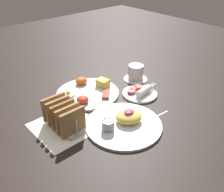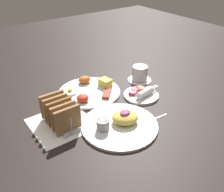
{
  "view_description": "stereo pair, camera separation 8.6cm",
  "coord_description": "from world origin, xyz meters",
  "px_view_note": "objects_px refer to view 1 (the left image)",
  "views": [
    {
      "loc": [
        -0.57,
        -0.66,
        0.59
      ],
      "look_at": [
        0.05,
        0.03,
        0.03
      ],
      "focal_mm": 40.0,
      "sensor_mm": 36.0,
      "label": 1
    },
    {
      "loc": [
        -0.5,
        -0.72,
        0.59
      ],
      "look_at": [
        0.05,
        0.03,
        0.03
      ],
      "focal_mm": 40.0,
      "sensor_mm": 36.0,
      "label": 2
    }
  ],
  "objects_px": {
    "toast_rack": "(63,115)",
    "coffee_cup": "(136,73)",
    "plate_breakfast": "(88,92)",
    "plate_foreground": "(124,122)",
    "plate_condiments": "(140,93)"
  },
  "relations": [
    {
      "from": "plate_breakfast",
      "to": "toast_rack",
      "type": "bearing_deg",
      "value": -147.08
    },
    {
      "from": "toast_rack",
      "to": "coffee_cup",
      "type": "height_order",
      "value": "toast_rack"
    },
    {
      "from": "plate_condiments",
      "to": "toast_rack",
      "type": "xyz_separation_m",
      "value": [
        -0.39,
        0.03,
        0.04
      ]
    },
    {
      "from": "plate_breakfast",
      "to": "plate_foreground",
      "type": "distance_m",
      "value": 0.29
    },
    {
      "from": "plate_foreground",
      "to": "toast_rack",
      "type": "relative_size",
      "value": 1.62
    },
    {
      "from": "plate_condiments",
      "to": "plate_breakfast",
      "type": "bearing_deg",
      "value": 136.0
    },
    {
      "from": "toast_rack",
      "to": "plate_breakfast",
      "type": "bearing_deg",
      "value": 32.92
    },
    {
      "from": "plate_condiments",
      "to": "plate_foreground",
      "type": "bearing_deg",
      "value": -151.6
    },
    {
      "from": "plate_condiments",
      "to": "coffee_cup",
      "type": "bearing_deg",
      "value": 51.39
    },
    {
      "from": "plate_condiments",
      "to": "toast_rack",
      "type": "relative_size",
      "value": 0.98
    },
    {
      "from": "plate_foreground",
      "to": "toast_rack",
      "type": "distance_m",
      "value": 0.23
    },
    {
      "from": "plate_breakfast",
      "to": "coffee_cup",
      "type": "xyz_separation_m",
      "value": [
        0.27,
        -0.05,
        0.03
      ]
    },
    {
      "from": "plate_breakfast",
      "to": "plate_foreground",
      "type": "bearing_deg",
      "value": -98.25
    },
    {
      "from": "plate_breakfast",
      "to": "plate_foreground",
      "type": "xyz_separation_m",
      "value": [
        -0.04,
        -0.28,
        0.0
      ]
    },
    {
      "from": "plate_condiments",
      "to": "coffee_cup",
      "type": "xyz_separation_m",
      "value": [
        0.1,
        0.12,
        0.02
      ]
    }
  ]
}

